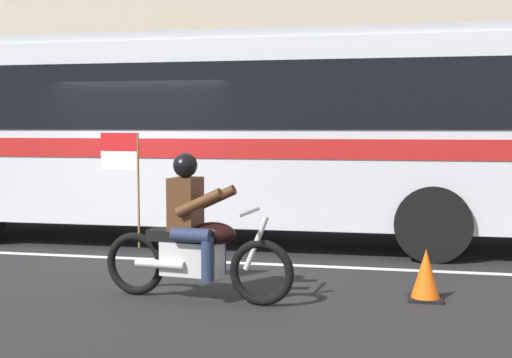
{
  "coord_description": "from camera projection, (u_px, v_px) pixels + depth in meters",
  "views": [
    {
      "loc": [
        3.68,
        -9.26,
        1.85
      ],
      "look_at": [
        1.88,
        -0.58,
        1.14
      ],
      "focal_mm": 46.82,
      "sensor_mm": 36.0,
      "label": 1
    }
  ],
  "objects": [
    {
      "name": "transit_bus",
      "position": [
        220.0,
        124.0,
        10.76
      ],
      "size": [
        11.98,
        2.73,
        3.22
      ],
      "color": "silver",
      "rests_on": "ground_plane"
    },
    {
      "name": "ground_plane",
      "position": [
        141.0,
        250.0,
        9.93
      ],
      "size": [
        60.0,
        60.0,
        0.0
      ],
      "primitive_type": "plane",
      "color": "black"
    },
    {
      "name": "fire_hydrant",
      "position": [
        33.0,
        189.0,
        14.23
      ],
      "size": [
        0.22,
        0.3,
        0.75
      ],
      "color": "red",
      "rests_on": "sidewalk_curb"
    },
    {
      "name": "office_building_facade",
      "position": [
        248.0,
        11.0,
        16.76
      ],
      "size": [
        28.0,
        0.89,
        9.47
      ],
      "color": "#B2A893",
      "rests_on": "ground_plane"
    },
    {
      "name": "lane_center_stripe",
      "position": [
        125.0,
        258.0,
        9.34
      ],
      "size": [
        26.6,
        0.14,
        0.01
      ],
      "primitive_type": "cube",
      "color": "silver",
      "rests_on": "ground_plane"
    },
    {
      "name": "sidewalk_curb",
      "position": [
        226.0,
        206.0,
        14.9
      ],
      "size": [
        28.0,
        3.8,
        0.15
      ],
      "primitive_type": "cube",
      "color": "#A39E93",
      "rests_on": "ground_plane"
    },
    {
      "name": "motorcycle_with_rider",
      "position": [
        194.0,
        238.0,
        7.06
      ],
      "size": [
        2.19,
        0.66,
        1.78
      ],
      "color": "black",
      "rests_on": "ground_plane"
    },
    {
      "name": "traffic_cone",
      "position": [
        426.0,
        276.0,
        7.08
      ],
      "size": [
        0.36,
        0.36,
        0.55
      ],
      "color": "#EA590F",
      "rests_on": "ground_plane"
    }
  ]
}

